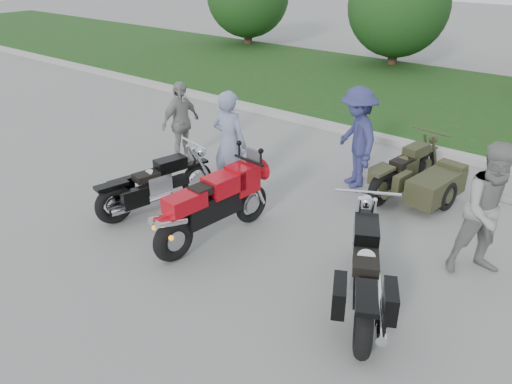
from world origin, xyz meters
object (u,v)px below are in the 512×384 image
Objects in this scene: cruiser_sidecar at (422,180)px; person_stripe at (230,144)px; person_grey at (492,211)px; cruiser_right at (364,275)px; person_denim at (357,138)px; person_back at (181,123)px; sportbike_red at (212,205)px; cruiser_left at (153,187)px.

person_stripe is (-2.86, -1.88, 0.57)m from cruiser_sidecar.
person_stripe is 4.39m from person_grey.
person_grey is (0.91, 1.75, 0.46)m from cruiser_right.
person_grey is at bearing 12.63° from person_denim.
person_stripe is (-3.47, 1.43, 0.47)m from cruiser_right.
person_back is at bearing 137.07° from person_grey.
sportbike_red is 2.56m from cruiser_right.
sportbike_red is at bearing 151.92° from cruiser_right.
cruiser_right is 1.05× the size of cruiser_sidecar.
cruiser_sidecar is 1.38m from person_denim.
sportbike_red is 1.18× the size of person_grey.
person_stripe is at bearing -93.62° from person_denim.
cruiser_right is (2.56, 0.01, -0.13)m from sportbike_red.
cruiser_right is 3.36m from cruiser_sidecar.
person_back is at bearing 131.59° from cruiser_right.
sportbike_red is at bearing 118.35° from person_stripe.
person_denim reaches higher than cruiser_right.
cruiser_left is 1.16× the size of person_grey.
person_denim is (-2.78, 1.40, -0.01)m from person_grey.
cruiser_sidecar is 3.46m from person_stripe.
person_denim is at bearing -165.43° from cruiser_sidecar.
cruiser_sidecar is (1.95, 3.31, -0.23)m from sportbike_red.
person_grey is at bearing -38.33° from cruiser_sidecar.
person_denim is 3.60m from person_back.
person_stripe reaches higher than person_back.
sportbike_red is 1.01× the size of cruiser_left.
person_stripe is at bearing 127.92° from sportbike_red.
person_back is (-2.70, 1.94, 0.22)m from sportbike_red.
cruiser_left is at bearing 63.05° from person_stripe.
person_back is (-5.26, 1.93, 0.36)m from cruiser_right.
person_stripe is (-0.91, 1.44, 0.34)m from sportbike_red.
person_grey reaches higher than cruiser_right.
person_grey is at bearing -93.28° from person_back.
cruiser_right is 1.19× the size of person_stripe.
person_denim is at bearing 112.05° from person_grey.
person_stripe is 1.01× the size of person_grey.
cruiser_sidecar is 1.29× the size of person_back.
person_back reaches higher than cruiser_left.
person_denim is (-1.87, 3.15, 0.45)m from cruiser_right.
cruiser_sidecar is at bearing 72.21° from cruiser_right.
cruiser_left is 2.25m from person_back.
person_grey is (4.95, 1.67, 0.51)m from cruiser_left.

